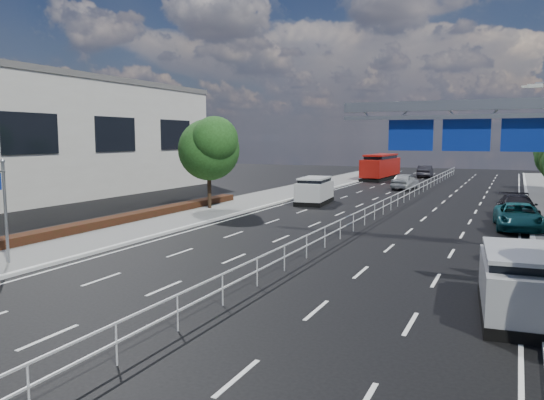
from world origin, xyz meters
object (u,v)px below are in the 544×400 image
at_px(red_bus, 381,166).
at_px(silver_minivan, 519,283).
at_px(white_minivan, 315,191).
at_px(parked_car_dark, 517,208).
at_px(overhead_gantry, 484,128).
at_px(near_car_dark, 425,171).
at_px(parked_car_teal, 518,216).
at_px(near_car_silver, 405,181).

height_order(red_bus, silver_minivan, red_bus).
xyz_separation_m(white_minivan, parked_car_dark, (14.61, -2.52, -0.24)).
xyz_separation_m(overhead_gantry, red_bus, (-14.24, 41.67, -3.97)).
height_order(near_car_dark, parked_car_dark, near_car_dark).
relative_size(silver_minivan, parked_car_teal, 0.93).
bearing_deg(red_bus, near_car_dark, 52.08).
height_order(red_bus, parked_car_teal, red_bus).
xyz_separation_m(overhead_gantry, near_car_dark, (-9.62, 47.19, -4.81)).
height_order(near_car_dark, silver_minivan, silver_minivan).
relative_size(red_bus, near_car_dark, 2.20).
bearing_deg(near_car_dark, silver_minivan, 98.45).
bearing_deg(near_car_silver, parked_car_teal, 121.65).
xyz_separation_m(overhead_gantry, parked_car_teal, (1.56, 8.29, -4.87)).
xyz_separation_m(overhead_gantry, parked_car_dark, (1.49, 12.08, -4.82)).
distance_m(red_bus, silver_minivan, 52.17).
relative_size(overhead_gantry, red_bus, 0.97).
relative_size(overhead_gantry, white_minivan, 2.05).
bearing_deg(overhead_gantry, white_minivan, 131.93).
bearing_deg(overhead_gantry, red_bus, 108.87).
xyz_separation_m(near_car_silver, parked_car_teal, (10.45, -21.37, -0.08)).
height_order(overhead_gantry, near_car_dark, overhead_gantry).
bearing_deg(white_minivan, overhead_gantry, -53.84).
bearing_deg(parked_car_dark, near_car_dark, 101.34).
distance_m(overhead_gantry, parked_car_dark, 13.10).
distance_m(silver_minivan, parked_car_dark, 20.14).
xyz_separation_m(parked_car_teal, parked_car_dark, (-0.07, 3.80, 0.05)).
bearing_deg(red_bus, white_minivan, -85.66).
height_order(parked_car_teal, parked_car_dark, parked_car_dark).
bearing_deg(silver_minivan, near_car_dark, 96.11).
bearing_deg(parked_car_teal, near_car_silver, 110.98).
bearing_deg(red_bus, parked_car_teal, -62.70).
xyz_separation_m(near_car_silver, parked_car_dark, (10.38, -17.57, -0.03)).
height_order(near_car_silver, near_car_dark, near_car_silver).
bearing_deg(silver_minivan, red_bus, 102.30).
relative_size(near_car_dark, parked_car_dark, 0.89).
bearing_deg(white_minivan, parked_car_dark, -15.56).
height_order(white_minivan, near_car_dark, white_minivan).
relative_size(white_minivan, red_bus, 0.47).
xyz_separation_m(white_minivan, silver_minivan, (14.68, -22.66, -0.06)).
bearing_deg(near_car_silver, overhead_gantry, 112.28).
height_order(red_bus, parked_car_dark, red_bus).
bearing_deg(near_car_dark, white_minivan, 80.88).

